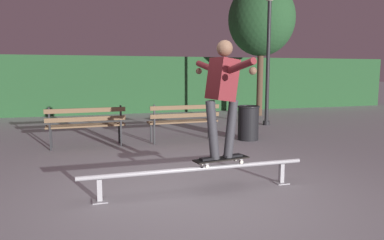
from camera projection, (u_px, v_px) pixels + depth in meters
ground_plane at (199, 193)px, 4.65m from camera, size 90.00×90.00×0.00m
hedge_backdrop at (121, 85)px, 13.87m from camera, size 24.00×1.20×2.17m
grind_rail at (198, 172)px, 4.68m from camera, size 3.07×0.18×0.34m
skateboard at (221, 159)px, 4.76m from camera, size 0.80×0.33×0.09m
skateboarder at (222, 89)px, 4.64m from camera, size 0.63×1.39×1.56m
park_bench_leftmost at (86, 122)px, 7.40m from camera, size 1.61×0.47×0.88m
park_bench_left_center at (184, 118)px, 8.02m from camera, size 1.61×0.47×0.88m
tree_far_right at (261, 20)px, 12.55m from camera, size 2.34×2.34×4.72m
lamp_post_right at (269, 41)px, 10.32m from camera, size 0.32×0.32×3.90m
trash_can at (248, 122)px, 8.28m from camera, size 0.52×0.52×0.80m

